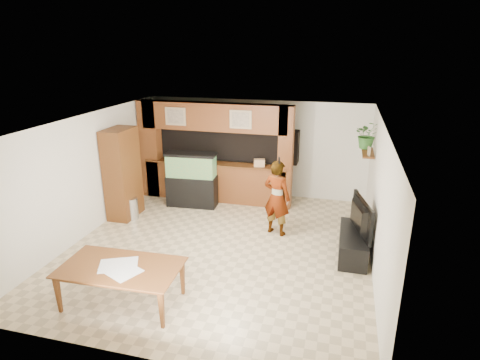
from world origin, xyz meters
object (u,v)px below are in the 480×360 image
(person, at_px, (277,198))
(pantry_cabinet, at_px, (122,174))
(dining_table, at_px, (121,286))
(television, at_px, (356,217))
(aquarium, at_px, (192,180))

(person, bearing_deg, pantry_cabinet, 18.61)
(person, bearing_deg, dining_table, 77.15)
(television, distance_m, dining_table, 4.47)
(pantry_cabinet, bearing_deg, television, -6.22)
(aquarium, relative_size, person, 0.83)
(pantry_cabinet, distance_m, aquarium, 1.73)
(aquarium, bearing_deg, television, -25.85)
(aquarium, distance_m, television, 4.33)
(aquarium, distance_m, dining_table, 4.24)
(pantry_cabinet, distance_m, television, 5.39)
(television, distance_m, person, 1.73)
(pantry_cabinet, height_order, person, pantry_cabinet)
(television, xyz_separation_m, person, (-1.64, 0.56, 0.01))
(aquarium, xyz_separation_m, person, (2.37, -1.05, 0.15))
(aquarium, height_order, person, person)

